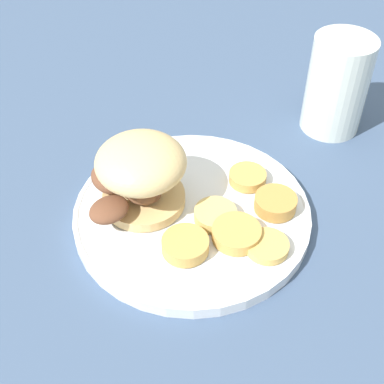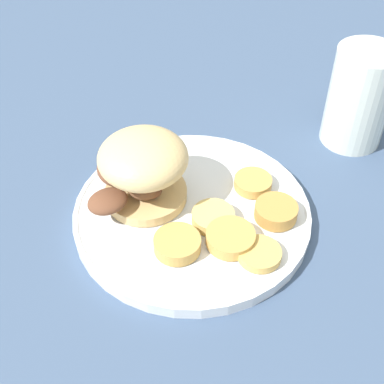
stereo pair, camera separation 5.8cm
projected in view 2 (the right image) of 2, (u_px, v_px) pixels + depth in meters
name	position (u px, v px, depth m)	size (l,w,h in m)	color
ground_plane	(192.00, 218.00, 0.61)	(4.00, 4.00, 0.00)	#3D5170
dinner_plate	(192.00, 212.00, 0.60)	(0.26, 0.26, 0.02)	white
sandwich	(139.00, 168.00, 0.58)	(0.12, 0.12, 0.08)	tan
potato_round_0	(254.00, 184.00, 0.62)	(0.04, 0.04, 0.01)	tan
potato_round_1	(177.00, 244.00, 0.55)	(0.05, 0.05, 0.01)	tan
potato_round_2	(231.00, 238.00, 0.56)	(0.05, 0.05, 0.01)	tan
potato_round_3	(259.00, 254.00, 0.54)	(0.05, 0.05, 0.01)	tan
potato_round_4	(276.00, 211.00, 0.58)	(0.05, 0.05, 0.02)	#BC8942
potato_round_5	(213.00, 217.00, 0.58)	(0.05, 0.05, 0.01)	#DBB766
drinking_glass	(359.00, 97.00, 0.67)	(0.08, 0.08, 0.13)	silver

